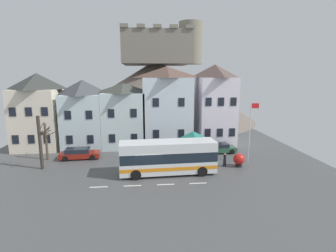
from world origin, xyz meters
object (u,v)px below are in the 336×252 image
object	(u,v)px
pedestrian_01	(207,158)
flagpole	(251,128)
townhouse_02	(124,115)
hilltop_castle	(156,88)
harbour_buoy	(239,159)
transit_bus	(168,158)
bare_tree_00	(40,142)
townhouse_04	(214,105)
townhouse_00	(40,111)
pedestrian_00	(225,160)
parked_car_01	(79,154)
parked_car_00	(219,148)
bus_shelter	(193,137)
townhouse_01	(84,114)
public_bench	(191,154)
parked_car_02	(142,151)
townhouse_03	(167,107)
bare_tree_01	(46,141)

from	to	relation	value
pedestrian_01	flagpole	size ratio (longest dim) A/B	0.25
townhouse_02	hilltop_castle	distance (m)	24.46
pedestrian_01	harbour_buoy	bearing A→B (deg)	-6.62
transit_bus	bare_tree_00	distance (m)	13.49
townhouse_04	townhouse_02	bearing A→B (deg)	-176.68
townhouse_00	pedestrian_00	world-z (taller)	townhouse_00
townhouse_04	parked_car_01	size ratio (longest dim) A/B	2.42
hilltop_castle	harbour_buoy	distance (m)	34.82
hilltop_castle	parked_car_00	xyz separation A→B (m)	(6.65, -28.07, -6.52)
townhouse_00	townhouse_02	size ratio (longest dim) A/B	1.15
bus_shelter	harbour_buoy	size ratio (longest dim) A/B	2.46
townhouse_01	public_bench	size ratio (longest dim) A/B	5.48
hilltop_castle	transit_bus	world-z (taller)	hilltop_castle
townhouse_01	public_bench	xyz separation A→B (m)	(13.77, -6.43, -4.14)
townhouse_01	parked_car_02	xyz separation A→B (m)	(7.87, -5.02, -4.01)
townhouse_02	harbour_buoy	distance (m)	16.63
transit_bus	parked_car_00	size ratio (longest dim) A/B	2.35
townhouse_03	flagpole	xyz separation A→B (m)	(8.70, -8.60, -1.54)
pedestrian_00	public_bench	xyz separation A→B (m)	(-3.12, 3.56, -0.29)
townhouse_04	transit_bus	world-z (taller)	townhouse_04
parked_car_00	townhouse_02	bearing A→B (deg)	157.65
parked_car_00	harbour_buoy	distance (m)	5.44
parked_car_00	pedestrian_00	size ratio (longest dim) A/B	2.75
townhouse_00	townhouse_01	world-z (taller)	townhouse_00
hilltop_castle	parked_car_01	distance (m)	31.56
townhouse_00	townhouse_03	size ratio (longest dim) A/B	0.92
pedestrian_01	townhouse_02	bearing A→B (deg)	135.27
pedestrian_00	townhouse_04	bearing A→B (deg)	82.17
townhouse_00	flagpole	bearing A→B (deg)	-19.22
townhouse_02	transit_bus	xyz separation A→B (m)	(5.05, -11.16, -2.70)
townhouse_03	townhouse_04	xyz separation A→B (m)	(6.91, 0.53, 0.15)
transit_bus	harbour_buoy	world-z (taller)	transit_bus
hilltop_castle	parked_car_00	size ratio (longest dim) A/B	10.64
pedestrian_00	parked_car_01	bearing A→B (deg)	165.31
townhouse_04	harbour_buoy	distance (m)	11.63
townhouse_04	flagpole	distance (m)	9.46
flagpole	harbour_buoy	bearing A→B (deg)	-139.89
pedestrian_00	bare_tree_01	xyz separation A→B (m)	(-20.12, 4.35, 1.54)
townhouse_03	bus_shelter	xyz separation A→B (m)	(2.27, -8.06, -2.51)
parked_car_02	harbour_buoy	xyz separation A→B (m)	(10.53, -5.16, 0.21)
townhouse_02	transit_bus	bearing A→B (deg)	-65.67
bare_tree_00	parked_car_00	bearing A→B (deg)	11.34
townhouse_00	hilltop_castle	distance (m)	28.69
bus_shelter	pedestrian_00	bearing A→B (deg)	-29.19
parked_car_01	transit_bus	bearing A→B (deg)	-33.63
townhouse_02	harbour_buoy	size ratio (longest dim) A/B	5.94
transit_bus	parked_car_02	size ratio (longest dim) A/B	2.37
bus_shelter	public_bench	size ratio (longest dim) A/B	2.16
townhouse_04	bare_tree_01	distance (m)	22.63
townhouse_00	transit_bus	bearing A→B (deg)	-35.75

